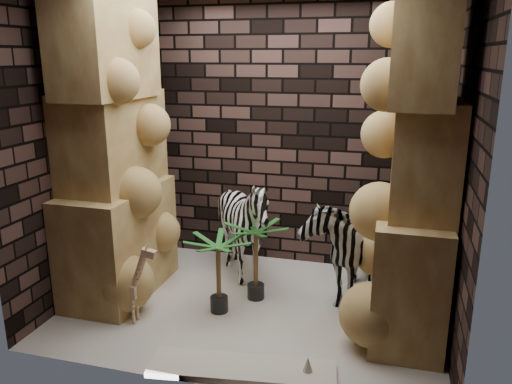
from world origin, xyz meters
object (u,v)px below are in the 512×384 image
(palm_front, at_px, (256,261))
(palm_back, at_px, (219,275))
(zebra_left, at_px, (244,232))
(giraffe_toy, at_px, (123,281))
(zebra_right, at_px, (344,234))
(surfboard, at_px, (242,369))

(palm_front, xyz_separation_m, palm_back, (-0.27, -0.35, -0.02))
(zebra_left, distance_m, giraffe_toy, 1.39)
(zebra_right, bearing_deg, giraffe_toy, -142.87)
(giraffe_toy, distance_m, palm_front, 1.28)
(zebra_left, relative_size, palm_front, 1.51)
(palm_back, relative_size, surfboard, 0.52)
(zebra_left, bearing_deg, palm_back, -84.49)
(zebra_right, bearing_deg, palm_front, -151.19)
(giraffe_toy, xyz_separation_m, surfboard, (1.26, -0.45, -0.37))
(zebra_left, bearing_deg, zebra_right, 5.59)
(giraffe_toy, bearing_deg, zebra_left, 53.01)
(zebra_right, distance_m, surfboard, 1.76)
(palm_front, bearing_deg, surfboard, -79.69)
(giraffe_toy, relative_size, surfboard, 0.55)
(zebra_right, relative_size, palm_back, 1.73)
(zebra_right, distance_m, giraffe_toy, 2.16)
(palm_front, bearing_deg, giraffe_toy, -144.19)
(zebra_right, xyz_separation_m, surfboard, (-0.61, -1.53, -0.63))
(palm_front, height_order, surfboard, palm_front)
(zebra_right, bearing_deg, zebra_left, -175.70)
(zebra_left, distance_m, surfboard, 1.72)
(zebra_right, bearing_deg, surfboard, -104.49)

